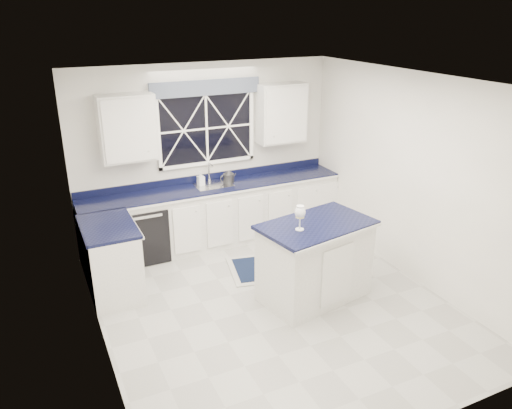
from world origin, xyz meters
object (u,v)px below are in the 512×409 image
faucet (209,172)px  soap_bottle (201,178)px  dishwasher (144,231)px  kettle (228,177)px  island (315,260)px  wine_glass (300,213)px

faucet → soap_bottle: bearing=-153.4°
dishwasher → kettle: (1.35, 0.04, 0.62)m
kettle → soap_bottle: 0.42m
soap_bottle → faucet: bearing=26.6°
dishwasher → soap_bottle: bearing=6.6°
island → kettle: kettle is taller
dishwasher → faucet: 1.31m
dishwasher → kettle: 1.48m
dishwasher → island: 2.58m
dishwasher → island: size_ratio=0.55×
island → kettle: bearing=88.0°
faucet → wine_glass: (0.27, -2.25, 0.12)m
island → soap_bottle: (-0.72, 2.09, 0.54)m
faucet → soap_bottle: 0.20m
island → wine_glass: wine_glass is taller
island → wine_glass: 0.76m
dishwasher → soap_bottle: 1.13m
faucet → wine_glass: wine_glass is taller
dishwasher → faucet: (1.10, 0.19, 0.69)m
faucet → kettle: faucet is taller
dishwasher → island: (1.65, -1.98, 0.10)m
kettle → wine_glass: (0.03, -2.10, 0.19)m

